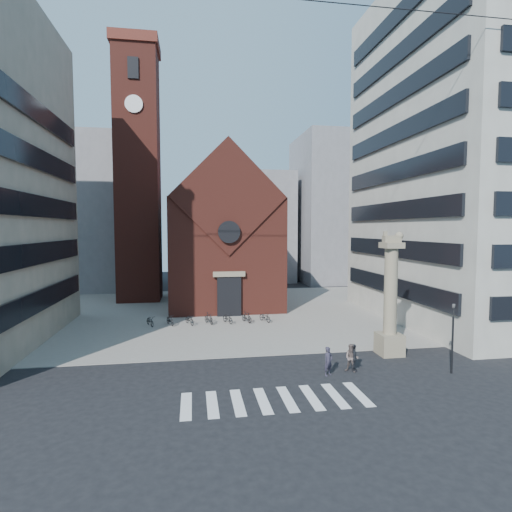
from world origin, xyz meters
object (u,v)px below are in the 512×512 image
(traffic_light, at_px, (453,337))
(pedestrian_0, at_px, (328,361))
(lion_column, at_px, (390,306))
(pedestrian_2, at_px, (354,358))
(scooter_0, at_px, (150,321))
(pedestrian_1, at_px, (352,358))

(traffic_light, relative_size, pedestrian_0, 2.47)
(lion_column, height_order, traffic_light, lion_column)
(lion_column, distance_m, traffic_light, 4.62)
(lion_column, distance_m, pedestrian_2, 5.34)
(traffic_light, bearing_deg, scooter_0, 142.47)
(pedestrian_0, height_order, pedestrian_1, pedestrian_0)
(traffic_light, height_order, pedestrian_0, traffic_light)
(pedestrian_1, distance_m, scooter_0, 19.25)
(lion_column, distance_m, pedestrian_1, 5.51)
(pedestrian_0, bearing_deg, pedestrian_1, -17.57)
(lion_column, height_order, scooter_0, lion_column)
(traffic_light, height_order, pedestrian_2, traffic_light)
(lion_column, xyz_separation_m, traffic_light, (1.99, -4.00, -1.17))
(pedestrian_0, height_order, scooter_0, pedestrian_0)
(pedestrian_0, relative_size, scooter_0, 1.00)
(pedestrian_1, height_order, scooter_0, pedestrian_1)
(scooter_0, bearing_deg, pedestrian_1, -69.51)
(traffic_light, relative_size, scooter_0, 2.46)
(lion_column, height_order, pedestrian_2, lion_column)
(pedestrian_2, relative_size, scooter_0, 0.97)
(lion_column, bearing_deg, traffic_light, -63.54)
(pedestrian_0, bearing_deg, scooter_0, 100.92)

